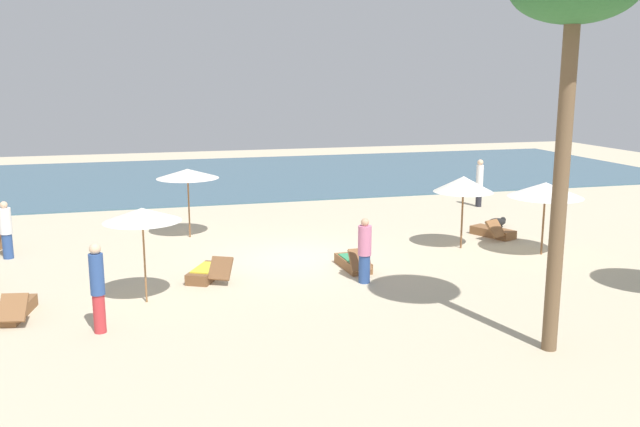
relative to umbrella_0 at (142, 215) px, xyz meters
The scene contains 16 objects.
ground_plane 5.66m from the umbrella_0, 33.22° to the left, with size 60.00×60.00×0.00m, color beige.
ocean_water 20.46m from the umbrella_0, 77.56° to the left, with size 48.00×16.00×0.06m, color #3D6075.
umbrella_0 is the anchor object (origin of this frame).
umbrella_1 11.74m from the umbrella_0, ahead, with size 2.22×2.22×2.21m.
umbrella_2 6.65m from the umbrella_0, 76.71° to the left, with size 2.06×2.06×2.31m.
umbrella_3 10.04m from the umbrella_0, 15.87° to the left, with size 1.86×1.86×2.28m.
lounger_1 2.96m from the umbrella_0, 43.45° to the left, with size 1.28×1.76×0.70m.
lounger_2 6.15m from the umbrella_0, 13.82° to the left, with size 0.67×1.68×0.73m.
lounger_3 12.18m from the umbrella_0, 18.59° to the left, with size 1.21×1.78×0.69m.
lounger_5 3.52m from the umbrella_0, behind, with size 0.88×1.76×0.70m.
person_0 16.17m from the umbrella_0, 33.10° to the left, with size 0.36×0.36×1.96m.
person_1 2.30m from the umbrella_0, 119.23° to the right, with size 0.38×0.38×1.94m.
person_2 5.68m from the umbrella_0, ahead, with size 0.48×0.48×1.73m.
person_3 6.57m from the umbrella_0, 127.08° to the left, with size 0.48×0.48×1.72m.
palm_1 10.17m from the umbrella_0, 33.25° to the right, with size 2.31×2.31×7.49m.
dog 13.53m from the umbrella_0, 22.82° to the left, with size 0.72×0.41×0.33m.
Camera 1 is at (-4.40, -18.79, 5.31)m, focal length 37.78 mm.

